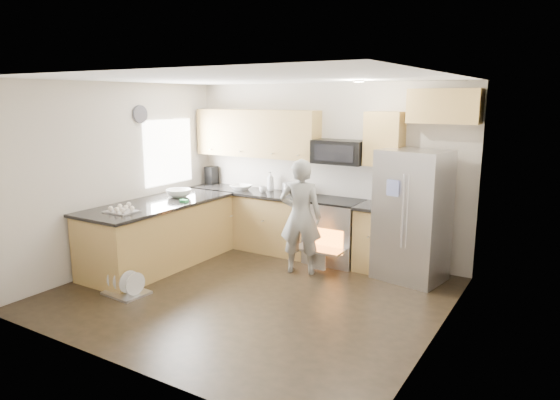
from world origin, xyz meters
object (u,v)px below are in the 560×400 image
Objects in this scene: stove_range at (335,217)px; person at (301,217)px; refrigerator at (412,216)px; dish_rack at (126,287)px.

stove_range is 1.13× the size of person.
refrigerator is 3.76m from dish_rack.
refrigerator is 1.09× the size of person.
person is at bearing -148.10° from refrigerator.
refrigerator is 3.25× the size of dish_rack.
person is (-0.20, -0.67, 0.12)m from stove_range.
refrigerator is at bearing -177.08° from person.
dish_rack is (-2.82, -2.36, -0.78)m from refrigerator.
stove_range is 1.19m from refrigerator.
refrigerator is 1.48m from person.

